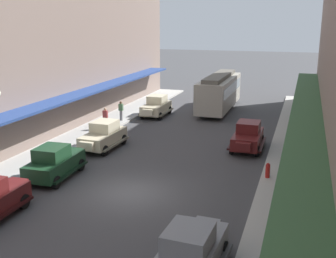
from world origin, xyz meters
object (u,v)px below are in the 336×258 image
Objects in this scene: parked_car_4 at (248,136)px; streetcar at (219,91)px; parked_car_5 at (54,161)px; pedestrian_0 at (121,111)px; fire_hydrant at (268,170)px; parked_car_0 at (103,135)px; pedestrian_3 at (105,118)px; parked_car_2 at (156,106)px; parked_car_1 at (190,251)px; pedestrian_1 at (293,242)px.

parked_car_4 is 12.29m from streetcar.
pedestrian_0 is (-1.95, 12.87, 0.05)m from parked_car_5.
streetcar is 17.86m from fire_hydrant.
parked_car_0 is 0.45× the size of streetcar.
parked_car_0 reaches higher than pedestrian_3.
parked_car_2 is 6.26m from pedestrian_3.
parked_car_1 reaches higher than fire_hydrant.
pedestrian_3 is (-13.04, 6.74, 0.43)m from fire_hydrant.
parked_car_5 is at bearing -137.18° from parked_car_4.
pedestrian_0 is (-6.89, -7.17, -0.91)m from streetcar.
parked_car_5 reaches higher than pedestrian_1.
parked_car_4 is 5.57m from fire_hydrant.
pedestrian_0 is at bearing 98.63° from parked_car_5.
pedestrian_1 is at bearing -75.91° from parked_car_4.
parked_car_1 is 24.17m from parked_car_2.
parked_car_1 is 5.26× the size of fire_hydrant.
pedestrian_1 is (12.52, -20.79, 0.07)m from parked_car_2.
parked_car_4 is 13.81m from pedestrian_1.
parked_car_0 is at bearing 167.79° from fire_hydrant.
parked_car_0 is at bearing 140.03° from pedestrian_1.
streetcar reaches higher than fire_hydrant.
streetcar reaches higher than pedestrian_0.
fire_hydrant is at bearing -71.05° from parked_car_4.
parked_car_5 is 5.27× the size of fire_hydrant.
parked_car_1 is 14.92m from parked_car_4.
streetcar is at bearing 107.14° from pedestrian_1.
parked_car_0 is 2.57× the size of pedestrian_1.
pedestrian_0 is 2.82m from pedestrian_3.
parked_car_1 is at bearing -59.44° from pedestrian_0.
parked_car_0 is at bearing -162.64° from parked_car_4.
parked_car_1 is 3.55m from pedestrian_1.
parked_car_5 is (-0.05, -5.69, 0.00)m from parked_car_0.
pedestrian_0 is (-11.20, 4.31, 0.05)m from parked_car_4.
parked_car_2 is 1.00× the size of parked_car_4.
pedestrian_3 is at bearing 152.67° from fire_hydrant.
parked_car_2 is at bearing 89.79° from parked_car_0.
fire_hydrant is 0.50× the size of pedestrian_0.
streetcar is (4.88, 14.35, 0.96)m from parked_car_0.
parked_car_5 is (-9.24, -8.56, 0.00)m from parked_car_4.
streetcar is (-4.46, 26.39, 0.96)m from parked_car_1.
parked_car_5 is 20.66m from streetcar.
fire_hydrant is 14.68m from pedestrian_3.
parked_car_5 is at bearing -81.37° from pedestrian_0.
parked_car_5 is at bearing -90.53° from parked_car_0.
parked_car_2 is at bearing 89.68° from parked_car_5.
pedestrian_3 is (-11.38, 16.40, 0.05)m from parked_car_1.
parked_car_1 is at bearing -34.06° from parked_car_5.
streetcar is (-4.31, 11.47, 0.96)m from parked_car_4.
parked_car_0 reaches higher than pedestrian_1.
parked_car_4 is at bearing -21.03° from pedestrian_0.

